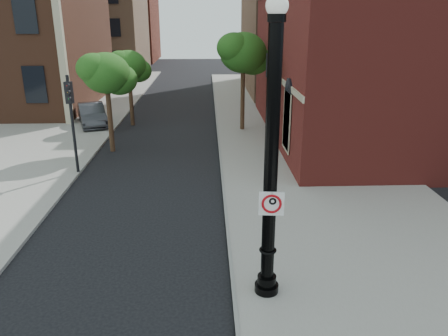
{
  "coord_description": "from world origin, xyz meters",
  "views": [
    {
      "loc": [
        1.47,
        -9.62,
        6.42
      ],
      "look_at": [
        1.92,
        2.0,
        2.34
      ],
      "focal_mm": 35.0,
      "sensor_mm": 36.0,
      "label": 1
    }
  ],
  "objects_px": {
    "lamppost": "(271,173)",
    "no_parking_sign": "(272,203)",
    "parked_car": "(92,115)",
    "traffic_signal_right": "(270,83)",
    "traffic_signal_left": "(71,109)"
  },
  "relations": [
    {
      "from": "no_parking_sign",
      "to": "traffic_signal_right",
      "type": "height_order",
      "value": "traffic_signal_right"
    },
    {
      "from": "parked_car",
      "to": "traffic_signal_right",
      "type": "relative_size",
      "value": 0.81
    },
    {
      "from": "traffic_signal_left",
      "to": "traffic_signal_right",
      "type": "bearing_deg",
      "value": 27.85
    },
    {
      "from": "lamppost",
      "to": "parked_car",
      "type": "distance_m",
      "value": 19.58
    },
    {
      "from": "lamppost",
      "to": "no_parking_sign",
      "type": "relative_size",
      "value": 12.11
    },
    {
      "from": "lamppost",
      "to": "parked_car",
      "type": "bearing_deg",
      "value": 115.66
    },
    {
      "from": "lamppost",
      "to": "traffic_signal_right",
      "type": "relative_size",
      "value": 1.34
    },
    {
      "from": "parked_car",
      "to": "no_parking_sign",
      "type": "bearing_deg",
      "value": -83.8
    },
    {
      "from": "lamppost",
      "to": "no_parking_sign",
      "type": "xyz_separation_m",
      "value": [
        0.02,
        -0.17,
        -0.65
      ]
    },
    {
      "from": "lamppost",
      "to": "traffic_signal_left",
      "type": "height_order",
      "value": "lamppost"
    },
    {
      "from": "parked_car",
      "to": "traffic_signal_right",
      "type": "xyz_separation_m",
      "value": [
        9.95,
        -6.12,
        2.76
      ]
    },
    {
      "from": "parked_car",
      "to": "traffic_signal_left",
      "type": "relative_size",
      "value": 0.99
    },
    {
      "from": "lamppost",
      "to": "traffic_signal_right",
      "type": "bearing_deg",
      "value": 82.32
    },
    {
      "from": "no_parking_sign",
      "to": "traffic_signal_right",
      "type": "relative_size",
      "value": 0.11
    },
    {
      "from": "parked_car",
      "to": "traffic_signal_left",
      "type": "xyz_separation_m",
      "value": [
        1.51,
        -8.76,
        2.14
      ]
    }
  ]
}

